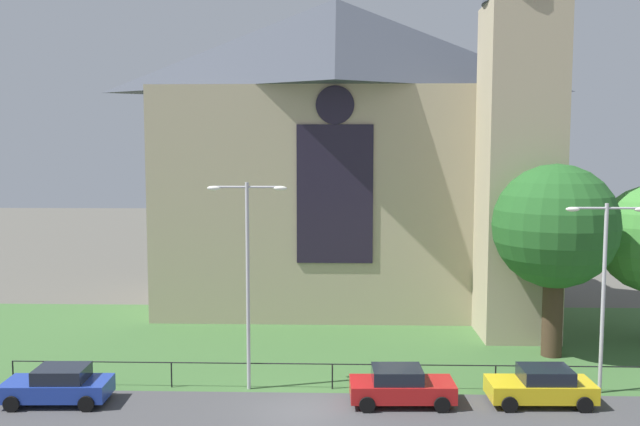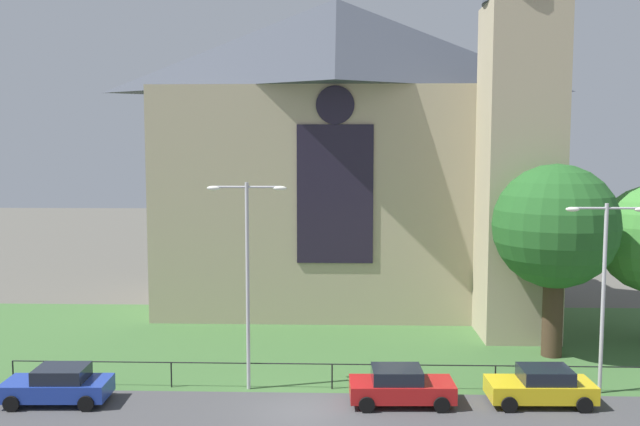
{
  "view_description": "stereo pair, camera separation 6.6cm",
  "coord_description": "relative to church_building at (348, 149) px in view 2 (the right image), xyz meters",
  "views": [
    {
      "loc": [
        1.5,
        -26.08,
        10.37
      ],
      "look_at": [
        0.47,
        8.0,
        7.11
      ],
      "focal_mm": 38.32,
      "sensor_mm": 36.0,
      "label": 1
    },
    {
      "loc": [
        1.57,
        -26.08,
        10.37
      ],
      "look_at": [
        0.47,
        8.0,
        7.11
      ],
      "focal_mm": 38.32,
      "sensor_mm": 36.0,
      "label": 2
    }
  ],
  "objects": [
    {
      "name": "ground",
      "position": [
        -1.94,
        -8.56,
        -10.27
      ],
      "size": [
        160.0,
        160.0,
        0.0
      ],
      "primitive_type": "plane",
      "color": "#56544C"
    },
    {
      "name": "grass_verge",
      "position": [
        -1.94,
        -10.56,
        -10.27
      ],
      "size": [
        120.0,
        20.0,
        0.01
      ],
      "primitive_type": "cube",
      "color": "#3D6633",
      "rests_on": "ground"
    },
    {
      "name": "church_building",
      "position": [
        0.0,
        0.0,
        0.0
      ],
      "size": [
        23.2,
        16.2,
        26.0
      ],
      "color": "tan",
      "rests_on": "ground"
    },
    {
      "name": "iron_railing",
      "position": [
        -0.77,
        -16.06,
        -9.31
      ],
      "size": [
        28.0,
        0.07,
        1.13
      ],
      "color": "black",
      "rests_on": "ground"
    },
    {
      "name": "tree_right_near",
      "position": [
        10.13,
        -10.98,
        -3.81
      ],
      "size": [
        6.13,
        6.13,
        9.61
      ],
      "color": "#423021",
      "rests_on": "ground"
    },
    {
      "name": "streetlamp_near",
      "position": [
        -4.37,
        -16.16,
        -4.65
      ],
      "size": [
        3.37,
        0.26,
        8.93
      ],
      "color": "#B2B2B7",
      "rests_on": "ground"
    },
    {
      "name": "streetlamp_far",
      "position": [
        10.59,
        -16.16,
        -5.12
      ],
      "size": [
        3.37,
        0.26,
        8.08
      ],
      "color": "#B2B2B7",
      "rests_on": "ground"
    },
    {
      "name": "parked_car_blue",
      "position": [
        -11.89,
        -18.05,
        -9.53
      ],
      "size": [
        4.26,
        2.15,
        1.51
      ],
      "rotation": [
        0.0,
        0.0,
        3.18
      ],
      "color": "#1E3899",
      "rests_on": "ground"
    },
    {
      "name": "parked_car_red",
      "position": [
        2.02,
        -17.71,
        -9.53
      ],
      "size": [
        4.25,
        2.13,
        1.51
      ],
      "rotation": [
        0.0,
        0.0,
        0.03
      ],
      "color": "#B21919",
      "rests_on": "ground"
    },
    {
      "name": "parked_car_yellow",
      "position": [
        7.72,
        -17.53,
        -9.53
      ],
      "size": [
        4.24,
        2.1,
        1.51
      ],
      "rotation": [
        0.0,
        0.0,
        3.16
      ],
      "color": "gold",
      "rests_on": "ground"
    }
  ]
}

